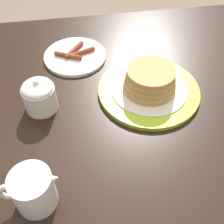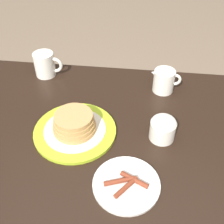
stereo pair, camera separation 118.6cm
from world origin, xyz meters
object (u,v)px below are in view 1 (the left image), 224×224
object	(u,v)px
creamer_pitcher	(34,190)
sugar_bowl	(39,95)
pancake_plate	(149,85)
side_plate_bacon	(75,56)

from	to	relation	value
creamer_pitcher	sugar_bowl	distance (m)	0.26
creamer_pitcher	sugar_bowl	bearing A→B (deg)	-91.46
sugar_bowl	creamer_pitcher	bearing A→B (deg)	88.54
pancake_plate	creamer_pitcher	distance (m)	0.40
side_plate_bacon	sugar_bowl	bearing A→B (deg)	63.13
creamer_pitcher	pancake_plate	bearing A→B (deg)	-137.55
pancake_plate	sugar_bowl	size ratio (longest dim) A/B	2.94
pancake_plate	side_plate_bacon	size ratio (longest dim) A/B	1.44
pancake_plate	creamer_pitcher	bearing A→B (deg)	42.45
pancake_plate	sugar_bowl	bearing A→B (deg)	2.38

